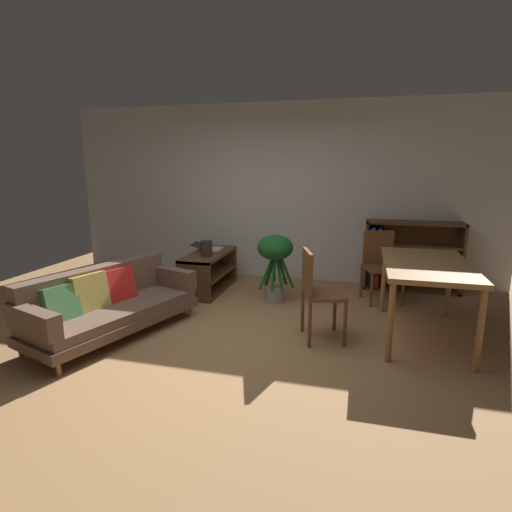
# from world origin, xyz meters

# --- Properties ---
(ground_plane) EXTENTS (8.16, 8.16, 0.00)m
(ground_plane) POSITION_xyz_m (0.00, 0.00, 0.00)
(ground_plane) COLOR #A87A4C
(back_wall_panel) EXTENTS (6.80, 0.10, 2.70)m
(back_wall_panel) POSITION_xyz_m (0.00, 2.70, 1.35)
(back_wall_panel) COLOR silver
(back_wall_panel) RESTS_ON ground_plane
(fabric_couch) EXTENTS (1.26, 1.97, 0.71)m
(fabric_couch) POSITION_xyz_m (-1.24, -0.02, 0.35)
(fabric_couch) COLOR olive
(fabric_couch) RESTS_ON ground_plane
(media_console) EXTENTS (0.47, 1.16, 0.55)m
(media_console) POSITION_xyz_m (-0.78, 1.72, 0.27)
(media_console) COLOR #56351E
(media_console) RESTS_ON ground_plane
(open_laptop) EXTENTS (0.46, 0.34, 0.09)m
(open_laptop) POSITION_xyz_m (-0.86, 1.96, 0.58)
(open_laptop) COLOR silver
(open_laptop) RESTS_ON media_console
(desk_speaker) EXTENTS (0.16, 0.16, 0.21)m
(desk_speaker) POSITION_xyz_m (-0.72, 1.51, 0.66)
(desk_speaker) COLOR #2D2823
(desk_speaker) RESTS_ON media_console
(potted_floor_plant) EXTENTS (0.48, 0.53, 0.90)m
(potted_floor_plant) POSITION_xyz_m (0.25, 1.46, 0.63)
(potted_floor_plant) COLOR #9E9389
(potted_floor_plant) RESTS_ON ground_plane
(dining_table) EXTENTS (0.83, 1.47, 0.80)m
(dining_table) POSITION_xyz_m (1.98, 0.76, 0.73)
(dining_table) COLOR olive
(dining_table) RESTS_ON ground_plane
(dining_chair_near) EXTENTS (0.51, 0.54, 0.94)m
(dining_chair_near) POSITION_xyz_m (0.91, 0.41, 0.54)
(dining_chair_near) COLOR brown
(dining_chair_near) RESTS_ON ground_plane
(dining_chair_far) EXTENTS (0.57, 0.56, 0.92)m
(dining_chair_far) POSITION_xyz_m (1.59, 1.89, 0.52)
(dining_chair_far) COLOR brown
(dining_chair_far) RESTS_ON ground_plane
(bookshelf) EXTENTS (1.32, 0.34, 1.00)m
(bookshelf) POSITION_xyz_m (1.97, 2.51, 0.50)
(bookshelf) COLOR #56351E
(bookshelf) RESTS_ON ground_plane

